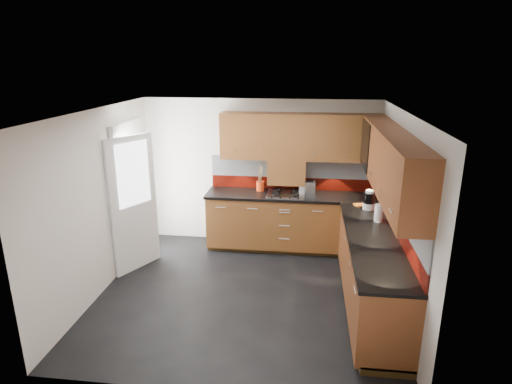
# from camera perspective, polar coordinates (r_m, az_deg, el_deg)

# --- Properties ---
(room) EXTENTS (4.00, 3.80, 2.64)m
(room) POSITION_cam_1_polar(r_m,az_deg,el_deg) (5.26, -1.67, 0.85)
(room) COLOR black
(base_cabinets) EXTENTS (2.70, 3.20, 0.95)m
(base_cabinets) POSITION_cam_1_polar(r_m,az_deg,el_deg) (6.25, 9.20, -7.02)
(base_cabinets) COLOR #622F15
(base_cabinets) RESTS_ON room
(countertop) EXTENTS (2.72, 3.22, 0.04)m
(countertop) POSITION_cam_1_polar(r_m,az_deg,el_deg) (6.06, 9.30, -2.90)
(countertop) COLOR black
(countertop) RESTS_ON base_cabinets
(backsplash) EXTENTS (2.70, 3.20, 0.54)m
(backsplash) POSITION_cam_1_polar(r_m,az_deg,el_deg) (6.19, 11.41, 0.26)
(backsplash) COLOR maroon
(backsplash) RESTS_ON countertop
(upper_cabinets) EXTENTS (2.50, 3.20, 0.72)m
(upper_cabinets) POSITION_cam_1_polar(r_m,az_deg,el_deg) (5.90, 11.41, 5.71)
(upper_cabinets) COLOR #622F15
(upper_cabinets) RESTS_ON room
(extractor_hood) EXTENTS (0.60, 0.33, 0.40)m
(extractor_hood) POSITION_cam_1_polar(r_m,az_deg,el_deg) (6.84, 4.13, 2.79)
(extractor_hood) COLOR #622F15
(extractor_hood) RESTS_ON room
(glass_cabinet) EXTENTS (0.32, 0.80, 0.66)m
(glass_cabinet) POSITION_cam_1_polar(r_m,az_deg,el_deg) (6.23, 15.68, 6.26)
(glass_cabinet) COLOR black
(glass_cabinet) RESTS_ON room
(back_door) EXTENTS (0.42, 1.19, 2.04)m
(back_door) POSITION_cam_1_polar(r_m,az_deg,el_deg) (6.57, -16.17, -0.73)
(back_door) COLOR white
(back_door) RESTS_ON room
(gas_hob) EXTENTS (0.59, 0.52, 0.05)m
(gas_hob) POSITION_cam_1_polar(r_m,az_deg,el_deg) (6.77, 4.00, -0.22)
(gas_hob) COLOR silver
(gas_hob) RESTS_ON countertop
(utensil_pot) EXTENTS (0.13, 0.13, 0.45)m
(utensil_pot) POSITION_cam_1_polar(r_m,az_deg,el_deg) (6.94, 0.58, 0.98)
(utensil_pot) COLOR #E74015
(utensil_pot) RESTS_ON countertop
(toaster) EXTENTS (0.26, 0.17, 0.19)m
(toaster) POSITION_cam_1_polar(r_m,az_deg,el_deg) (6.91, 6.82, 0.70)
(toaster) COLOR silver
(toaster) RESTS_ON countertop
(food_processor) EXTENTS (0.17, 0.17, 0.28)m
(food_processor) POSITION_cam_1_polar(r_m,az_deg,el_deg) (6.28, 14.83, -1.11)
(food_processor) COLOR white
(food_processor) RESTS_ON countertop
(paper_towel) EXTENTS (0.14, 0.14, 0.23)m
(paper_towel) POSITION_cam_1_polar(r_m,az_deg,el_deg) (5.84, 16.03, -2.71)
(paper_towel) COLOR white
(paper_towel) RESTS_ON countertop
(orange_cloth) EXTENTS (0.17, 0.16, 0.02)m
(orange_cloth) POSITION_cam_1_polar(r_m,az_deg,el_deg) (6.45, 13.54, -1.67)
(orange_cloth) COLOR orange
(orange_cloth) RESTS_ON countertop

